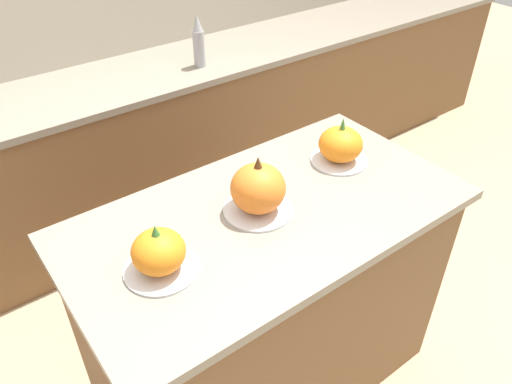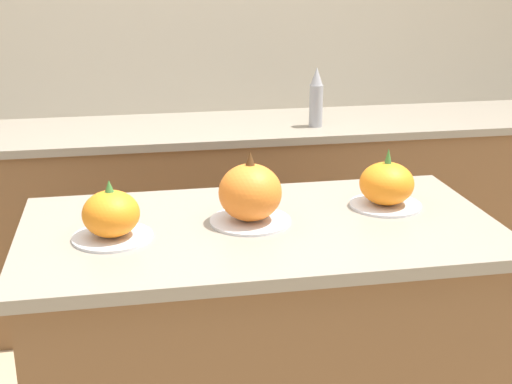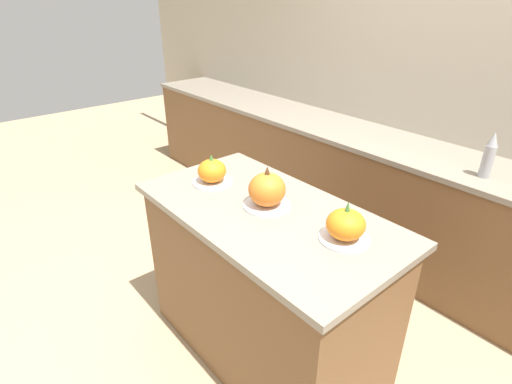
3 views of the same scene
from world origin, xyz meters
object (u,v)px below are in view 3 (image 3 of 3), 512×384
(pumpkin_cake_center, at_px, (267,191))
(pumpkin_cake_right, at_px, (346,226))
(pumpkin_cake_left, at_px, (212,172))
(bottle_tall, at_px, (489,156))

(pumpkin_cake_center, relative_size, pumpkin_cake_right, 1.07)
(pumpkin_cake_left, distance_m, pumpkin_cake_right, 0.82)
(pumpkin_cake_left, bearing_deg, pumpkin_cake_center, 7.71)
(pumpkin_cake_left, height_order, pumpkin_cake_center, pumpkin_cake_center)
(pumpkin_cake_left, xyz_separation_m, pumpkin_cake_center, (0.39, 0.05, 0.02))
(pumpkin_cake_center, distance_m, pumpkin_cake_right, 0.43)
(pumpkin_cake_right, bearing_deg, pumpkin_cake_center, -172.34)
(pumpkin_cake_center, height_order, bottle_tall, bottle_tall)
(pumpkin_cake_left, height_order, pumpkin_cake_right, pumpkin_cake_right)
(pumpkin_cake_left, height_order, bottle_tall, bottle_tall)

